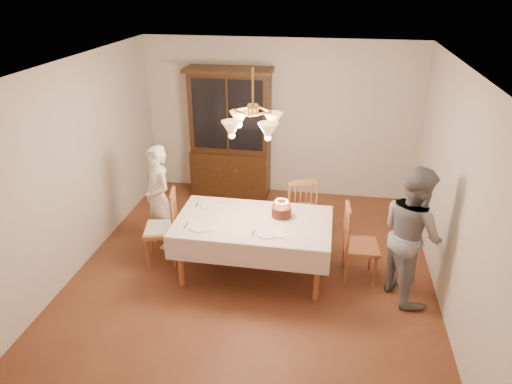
% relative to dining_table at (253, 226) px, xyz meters
% --- Properties ---
extents(ground, '(5.00, 5.00, 0.00)m').
position_rel_dining_table_xyz_m(ground, '(0.00, 0.00, -0.68)').
color(ground, '#562A18').
rests_on(ground, ground).
extents(room_shell, '(5.00, 5.00, 5.00)m').
position_rel_dining_table_xyz_m(room_shell, '(0.00, 0.00, 0.90)').
color(room_shell, white).
rests_on(room_shell, ground).
extents(dining_table, '(1.90, 1.10, 0.76)m').
position_rel_dining_table_xyz_m(dining_table, '(0.00, 0.00, 0.00)').
color(dining_table, brown).
rests_on(dining_table, ground).
extents(china_hutch, '(1.38, 0.54, 2.16)m').
position_rel_dining_table_xyz_m(china_hutch, '(-0.79, 2.25, 0.36)').
color(china_hutch, black).
rests_on(china_hutch, ground).
extents(chair_far_side, '(0.53, 0.52, 1.00)m').
position_rel_dining_table_xyz_m(chair_far_side, '(0.51, 0.92, -0.24)').
color(chair_far_side, brown).
rests_on(chair_far_side, ground).
extents(chair_left_end, '(0.51, 0.52, 1.00)m').
position_rel_dining_table_xyz_m(chair_left_end, '(-1.24, 0.08, -0.23)').
color(chair_left_end, brown).
rests_on(chair_left_end, ground).
extents(chair_right_end, '(0.46, 0.47, 1.00)m').
position_rel_dining_table_xyz_m(chair_right_end, '(1.31, 0.12, -0.24)').
color(chair_right_end, brown).
rests_on(chair_right_end, ground).
extents(elderly_woman, '(0.63, 0.62, 1.46)m').
position_rel_dining_table_xyz_m(elderly_woman, '(-1.39, 0.46, 0.05)').
color(elderly_woman, white).
rests_on(elderly_woman, ground).
extents(adult_in_grey, '(0.90, 0.98, 1.64)m').
position_rel_dining_table_xyz_m(adult_in_grey, '(1.85, -0.10, 0.14)').
color(adult_in_grey, slate).
rests_on(adult_in_grey, ground).
extents(birthday_cake, '(0.30, 0.30, 0.23)m').
position_rel_dining_table_xyz_m(birthday_cake, '(0.33, 0.14, 0.15)').
color(birthday_cake, white).
rests_on(birthday_cake, dining_table).
extents(place_setting_near_left, '(0.41, 0.26, 0.02)m').
position_rel_dining_table_xyz_m(place_setting_near_left, '(-0.58, -0.27, 0.08)').
color(place_setting_near_left, white).
rests_on(place_setting_near_left, dining_table).
extents(place_setting_near_right, '(0.37, 0.23, 0.02)m').
position_rel_dining_table_xyz_m(place_setting_near_right, '(0.23, -0.30, 0.08)').
color(place_setting_near_right, white).
rests_on(place_setting_near_right, dining_table).
extents(place_setting_far_left, '(0.39, 0.24, 0.02)m').
position_rel_dining_table_xyz_m(place_setting_far_left, '(-0.62, 0.29, 0.08)').
color(place_setting_far_left, white).
rests_on(place_setting_far_left, dining_table).
extents(chandelier, '(0.62, 0.62, 0.73)m').
position_rel_dining_table_xyz_m(chandelier, '(-0.00, -0.00, 1.29)').
color(chandelier, '#BF8C3F').
rests_on(chandelier, ground).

